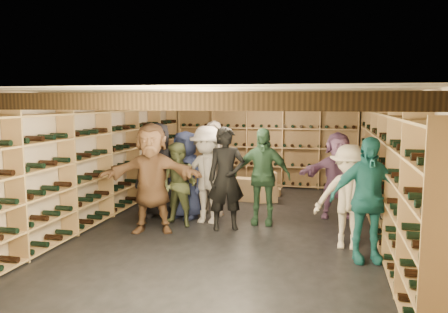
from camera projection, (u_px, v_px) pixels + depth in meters
ground at (234, 225)px, 7.99m from camera, size 8.00×8.00×0.00m
walls at (235, 160)px, 7.84m from camera, size 5.52×8.02×2.40m
ceiling at (235, 93)px, 7.69m from camera, size 5.50×8.00×0.01m
ceiling_joists at (235, 101)px, 7.71m from camera, size 5.40×7.12×0.18m
wine_rack_left at (105, 163)px, 8.46m from camera, size 0.32×7.50×2.15m
wine_rack_right at (385, 173)px, 7.26m from camera, size 0.32×7.50×2.15m
wine_rack_back at (265, 146)px, 11.55m from camera, size 4.70×0.30×2.15m
crate_stack_left at (265, 187)px, 9.83m from camera, size 0.59×0.49×0.68m
crate_stack_right at (246, 189)px, 9.97m from camera, size 0.53×0.38×0.51m
crate_loose at (270, 192)px, 10.53m from camera, size 0.52×0.36×0.17m
person_0 at (159, 170)px, 8.54m from camera, size 0.99×0.73×1.85m
person_1 at (226, 179)px, 7.65m from camera, size 0.78×0.66×1.82m
person_2 at (179, 185)px, 7.86m from camera, size 0.86×0.74×1.53m
person_3 at (349, 197)px, 6.67m from camera, size 1.06×0.63×1.61m
person_4 at (367, 199)px, 6.13m from camera, size 1.12×0.67×1.78m
person_5 at (152, 178)px, 7.50m from camera, size 1.84×0.98×1.90m
person_6 at (185, 175)px, 8.42m from camera, size 0.97×0.81×1.69m
person_7 at (214, 168)px, 8.62m from camera, size 0.76×0.58×1.88m
person_9 at (207, 175)px, 8.07m from camera, size 1.20×0.72×1.81m
person_10 at (262, 176)px, 8.02m from camera, size 1.05×0.46×1.78m
person_11 at (337, 175)px, 8.45m from camera, size 1.62×0.87×1.67m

